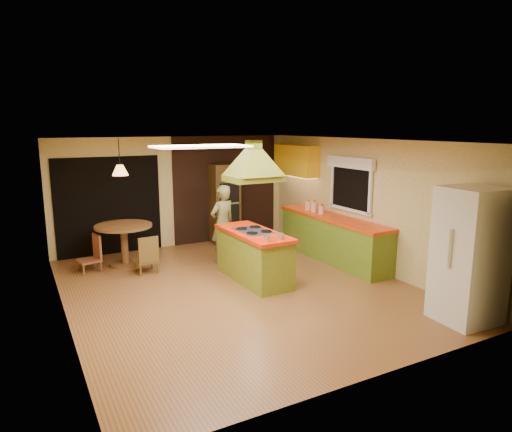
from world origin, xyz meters
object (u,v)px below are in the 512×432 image
kitchen_island (254,255)px  dining_table (124,237)px  wall_oven (224,204)px  refrigerator (470,255)px  man (223,224)px  canister_large (314,207)px

kitchen_island → dining_table: size_ratio=1.63×
wall_oven → dining_table: (-2.50, -0.71, -0.35)m
kitchen_island → refrigerator: 3.53m
kitchen_island → wall_oven: bearing=75.6°
kitchen_island → refrigerator: size_ratio=0.94×
refrigerator → dining_table: refrigerator is taller
man → kitchen_island: bearing=76.6°
dining_table → canister_large: 3.99m
canister_large → kitchen_island: bearing=-154.6°
dining_table → kitchen_island: bearing=-46.9°
refrigerator → wall_oven: 5.78m
dining_table → canister_large: size_ratio=5.25×
refrigerator → man: bearing=117.9°
man → refrigerator: bearing=98.7°
kitchen_island → man: size_ratio=1.14×
canister_large → man: bearing=171.2°
refrigerator → wall_oven: (-1.22, 5.65, -0.03)m
refrigerator → wall_oven: bearing=105.7°
refrigerator → canister_large: refrigerator is taller
kitchen_island → dining_table: 2.72m
man → wall_oven: size_ratio=0.85×
wall_oven → dining_table: wall_oven is taller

